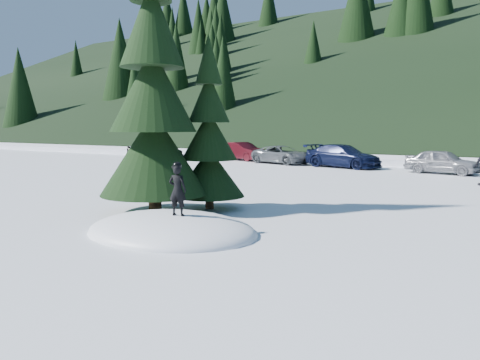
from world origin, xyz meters
The scene contains 11 objects.
ground centered at (0.00, 0.00, 0.00)m, with size 200.00×200.00×0.00m, color white.
snow_mound centered at (0.00, 0.00, 0.00)m, with size 4.48×3.52×0.96m, color white.
forest_hillside centered at (0.00, 54.00, 12.50)m, with size 200.00×60.00×25.00m, color black, non-canonical shape.
spruce_tall centered at (-2.20, 1.80, 3.32)m, with size 3.20×3.20×8.60m.
spruce_short centered at (-1.20, 3.20, 2.10)m, with size 2.20×2.20×5.37m.
child_skier centered at (0.31, -0.11, 1.08)m, with size 0.44×0.29×1.20m, color black.
car_0 centered at (-17.36, 18.14, 0.76)m, with size 1.80×4.48×1.52m, color black.
car_1 centered at (-11.64, 21.64, 0.69)m, with size 1.47×4.20×1.38m, color #380A10.
car_2 centered at (-7.57, 20.36, 0.63)m, with size 2.08×4.50×1.25m, color #555A5E.
car_3 centered at (-2.94, 19.73, 0.73)m, with size 2.04×5.01×1.45m, color black.
car_4 centered at (3.03, 18.94, 0.67)m, with size 1.58×3.92×1.34m, color gray.
Camera 1 is at (7.43, -8.51, 2.57)m, focal length 35.00 mm.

